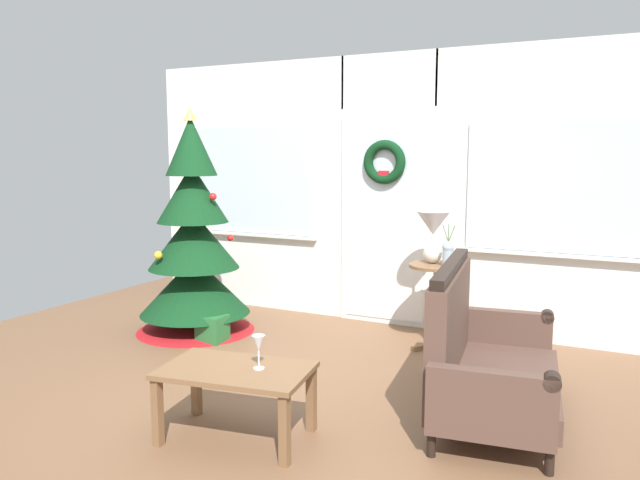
# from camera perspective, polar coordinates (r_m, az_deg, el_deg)

# --- Properties ---
(ground_plane) EXTENTS (6.76, 6.76, 0.00)m
(ground_plane) POSITION_cam_1_polar(r_m,az_deg,el_deg) (4.32, -3.97, -14.13)
(ground_plane) COLOR brown
(back_wall_with_door) EXTENTS (5.20, 0.19, 2.55)m
(back_wall_with_door) POSITION_cam_1_polar(r_m,az_deg,el_deg) (5.90, 6.23, 4.58)
(back_wall_with_door) COLOR white
(back_wall_with_door) RESTS_ON ground
(christmas_tree) EXTENTS (1.08, 1.08, 2.04)m
(christmas_tree) POSITION_cam_1_polar(r_m,az_deg,el_deg) (5.74, -11.58, -0.92)
(christmas_tree) COLOR #4C331E
(christmas_tree) RESTS_ON ground
(settee_sofa) EXTENTS (0.87, 1.48, 0.96)m
(settee_sofa) POSITION_cam_1_polar(r_m,az_deg,el_deg) (4.02, 14.57, -10.39)
(settee_sofa) COLOR black
(settee_sofa) RESTS_ON ground
(side_table) EXTENTS (0.50, 0.48, 0.71)m
(side_table) POSITION_cam_1_polar(r_m,az_deg,el_deg) (5.30, 10.77, -4.42)
(side_table) COLOR brown
(side_table) RESTS_ON ground
(table_lamp) EXTENTS (0.28, 0.28, 0.44)m
(table_lamp) POSITION_cam_1_polar(r_m,az_deg,el_deg) (5.28, 10.40, 0.93)
(table_lamp) COLOR silver
(table_lamp) RESTS_ON side_table
(flower_vase) EXTENTS (0.11, 0.10, 0.35)m
(flower_vase) POSITION_cam_1_polar(r_m,az_deg,el_deg) (5.16, 11.75, -1.13)
(flower_vase) COLOR #99ADBC
(flower_vase) RESTS_ON side_table
(coffee_table) EXTENTS (0.91, 0.64, 0.42)m
(coffee_table) POSITION_cam_1_polar(r_m,az_deg,el_deg) (3.63, -7.77, -12.55)
(coffee_table) COLOR brown
(coffee_table) RESTS_ON ground
(wine_glass) EXTENTS (0.08, 0.08, 0.20)m
(wine_glass) POSITION_cam_1_polar(r_m,az_deg,el_deg) (3.54, -5.70, -9.58)
(wine_glass) COLOR silver
(wine_glass) RESTS_ON coffee_table
(gift_box) EXTENTS (0.23, 0.21, 0.23)m
(gift_box) POSITION_cam_1_polar(r_m,az_deg,el_deg) (5.52, -9.91, -8.04)
(gift_box) COLOR #266633
(gift_box) RESTS_ON ground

